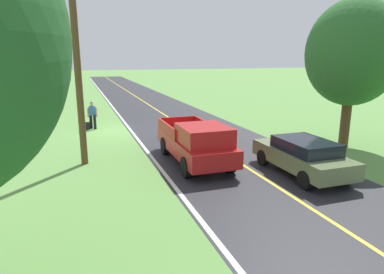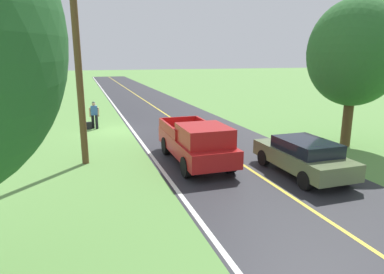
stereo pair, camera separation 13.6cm
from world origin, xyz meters
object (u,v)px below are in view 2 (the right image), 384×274
(suitcase_carried, at_px, (88,126))
(utility_pole_roadside, at_px, (78,68))
(tree_far_side_near, at_px, (355,53))
(pickup_truck_passing, at_px, (197,142))
(hitchhiker_walking, at_px, (94,113))
(sedan_mid_oncoming, at_px, (303,156))

(suitcase_carried, distance_m, utility_pole_roadside, 8.20)
(tree_far_side_near, bearing_deg, pickup_truck_passing, 3.15)
(hitchhiker_walking, distance_m, pickup_truck_passing, 9.70)
(hitchhiker_walking, xyz_separation_m, sedan_mid_oncoming, (-7.26, 11.45, -0.23))
(utility_pole_roadside, bearing_deg, hitchhiker_walking, -95.67)
(hitchhiker_walking, relative_size, sedan_mid_oncoming, 0.40)
(pickup_truck_passing, bearing_deg, tree_far_side_near, -176.85)
(utility_pole_roadside, bearing_deg, pickup_truck_passing, 160.77)
(hitchhiker_walking, distance_m, suitcase_carried, 0.87)
(pickup_truck_passing, relative_size, sedan_mid_oncoming, 1.23)
(suitcase_carried, relative_size, sedan_mid_oncoming, 0.10)
(sedan_mid_oncoming, height_order, utility_pole_roadside, utility_pole_roadside)
(hitchhiker_walking, height_order, pickup_truck_passing, pickup_truck_passing)
(suitcase_carried, xyz_separation_m, utility_pole_roadside, (0.31, 7.25, 3.81))
(hitchhiker_walking, xyz_separation_m, tree_far_side_near, (-12.04, 8.46, 3.66))
(tree_far_side_near, relative_size, utility_pole_roadside, 0.90)
(utility_pole_roadside, bearing_deg, tree_far_side_near, 174.94)
(suitcase_carried, relative_size, utility_pole_roadside, 0.06)
(hitchhiker_walking, distance_m, sedan_mid_oncoming, 13.55)
(suitcase_carried, xyz_separation_m, tree_far_side_near, (-12.46, 8.38, 4.42))
(sedan_mid_oncoming, relative_size, utility_pole_roadside, 0.55)
(hitchhiker_walking, bearing_deg, sedan_mid_oncoming, 122.37)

